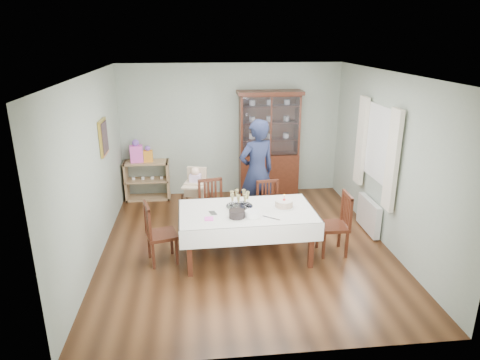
{
  "coord_description": "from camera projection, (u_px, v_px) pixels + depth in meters",
  "views": [
    {
      "loc": [
        -0.74,
        -6.14,
        3.23
      ],
      "look_at": [
        -0.06,
        0.2,
        1.05
      ],
      "focal_mm": 32.0,
      "sensor_mm": 36.0,
      "label": 1
    }
  ],
  "objects": [
    {
      "name": "room_shell",
      "position": [
        242.0,
        135.0,
        6.85
      ],
      "size": [
        5.0,
        5.0,
        5.0
      ],
      "color": "#9EAA99",
      "rests_on": "floor"
    },
    {
      "name": "china_cabinet",
      "position": [
        269.0,
        143.0,
        8.73
      ],
      "size": [
        1.3,
        0.48,
        2.18
      ],
      "color": "#4A2012",
      "rests_on": "floor"
    },
    {
      "name": "plate_stack_white",
      "position": [
        252.0,
        214.0,
        6.08
      ],
      "size": [
        0.27,
        0.27,
        0.09
      ],
      "primitive_type": "cylinder",
      "rotation": [
        0.0,
        0.0,
        -0.3
      ],
      "color": "white",
      "rests_on": "dining_table"
    },
    {
      "name": "chair_far_right",
      "position": [
        270.0,
        218.0,
        7.25
      ],
      "size": [
        0.45,
        0.45,
        0.9
      ],
      "rotation": [
        0.0,
        0.0,
        0.12
      ],
      "color": "#4A2012",
      "rests_on": "floor"
    },
    {
      "name": "birthday_cake",
      "position": [
        284.0,
        204.0,
        6.41
      ],
      "size": [
        0.31,
        0.31,
        0.21
      ],
      "color": "white",
      "rests_on": "dining_table"
    },
    {
      "name": "plate_stack_dark",
      "position": [
        237.0,
        214.0,
        6.06
      ],
      "size": [
        0.3,
        0.3,
        0.11
      ],
      "primitive_type": "cylinder",
      "rotation": [
        0.0,
        0.0,
        -0.43
      ],
      "color": "black",
      "rests_on": "dining_table"
    },
    {
      "name": "curtain_left",
      "position": [
        392.0,
        161.0,
        6.34
      ],
      "size": [
        0.07,
        0.3,
        1.55
      ],
      "primitive_type": "cube",
      "color": "silver",
      "rests_on": "room_shell"
    },
    {
      "name": "gift_bag_pink",
      "position": [
        136.0,
        152.0,
        8.51
      ],
      "size": [
        0.27,
        0.2,
        0.46
      ],
      "color": "#FF5DD1",
      "rests_on": "sideboard"
    },
    {
      "name": "chair_end_right",
      "position": [
        333.0,
        235.0,
        6.59
      ],
      "size": [
        0.44,
        0.44,
        0.97
      ],
      "rotation": [
        0.0,
        0.0,
        -1.58
      ],
      "color": "#4A2012",
      "rests_on": "floor"
    },
    {
      "name": "chair_end_left",
      "position": [
        161.0,
        244.0,
        6.33
      ],
      "size": [
        0.52,
        0.52,
        0.94
      ],
      "rotation": [
        0.0,
        0.0,
        1.84
      ],
      "color": "#4A2012",
      "rests_on": "floor"
    },
    {
      "name": "curtain_right",
      "position": [
        361.0,
        141.0,
        7.51
      ],
      "size": [
        0.07,
        0.3,
        1.55
      ],
      "primitive_type": "cube",
      "color": "silver",
      "rests_on": "room_shell"
    },
    {
      "name": "cake_knife",
      "position": [
        271.0,
        218.0,
        6.04
      ],
      "size": [
        0.23,
        0.19,
        0.01
      ],
      "primitive_type": "cube",
      "rotation": [
        0.0,
        0.0,
        -0.68
      ],
      "color": "silver",
      "rests_on": "dining_table"
    },
    {
      "name": "high_chair",
      "position": [
        196.0,
        202.0,
        7.59
      ],
      "size": [
        0.57,
        0.57,
        1.05
      ],
      "rotation": [
        0.0,
        0.0,
        -0.25
      ],
      "color": "black",
      "rests_on": "floor"
    },
    {
      "name": "napkin_stack",
      "position": [
        209.0,
        219.0,
        6.01
      ],
      "size": [
        0.13,
        0.13,
        0.02
      ],
      "primitive_type": "cube",
      "rotation": [
        0.0,
        0.0,
        -0.04
      ],
      "color": "#FF5DD1",
      "rests_on": "dining_table"
    },
    {
      "name": "window",
      "position": [
        380.0,
        144.0,
        6.9
      ],
      "size": [
        0.04,
        1.02,
        1.22
      ],
      "primitive_type": "cube",
      "color": "white",
      "rests_on": "room_shell"
    },
    {
      "name": "floor",
      "position": [
        245.0,
        245.0,
        6.9
      ],
      "size": [
        5.0,
        5.0,
        0.0
      ],
      "primitive_type": "plane",
      "color": "#593319",
      "rests_on": "ground"
    },
    {
      "name": "cutlery",
      "position": [
        210.0,
        213.0,
        6.21
      ],
      "size": [
        0.15,
        0.18,
        0.01
      ],
      "primitive_type": null,
      "rotation": [
        0.0,
        0.0,
        0.25
      ],
      "color": "silver",
      "rests_on": "dining_table"
    },
    {
      "name": "dining_table",
      "position": [
        247.0,
        233.0,
        6.44
      ],
      "size": [
        2.03,
        1.21,
        0.76
      ],
      "rotation": [
        0.0,
        0.0,
        0.03
      ],
      "color": "#4A2012",
      "rests_on": "floor"
    },
    {
      "name": "chair_far_left",
      "position": [
        213.0,
        220.0,
        7.13
      ],
      "size": [
        0.51,
        0.51,
        0.96
      ],
      "rotation": [
        0.0,
        0.0,
        0.2
      ],
      "color": "#4A2012",
      "rests_on": "floor"
    },
    {
      "name": "gift_bag_orange",
      "position": [
        148.0,
        155.0,
        8.55
      ],
      "size": [
        0.18,
        0.13,
        0.33
      ],
      "color": "orange",
      "rests_on": "sideboard"
    },
    {
      "name": "sideboard",
      "position": [
        147.0,
        180.0,
        8.74
      ],
      "size": [
        0.9,
        0.38,
        0.8
      ],
      "color": "tan",
      "rests_on": "floor"
    },
    {
      "name": "radiator",
      "position": [
        369.0,
        215.0,
        7.3
      ],
      "size": [
        0.1,
        0.8,
        0.55
      ],
      "primitive_type": "cube",
      "color": "white",
      "rests_on": "floor"
    },
    {
      "name": "picture_frame",
      "position": [
        103.0,
        137.0,
        6.9
      ],
      "size": [
        0.04,
        0.48,
        0.58
      ],
      "primitive_type": "cube",
      "color": "gold",
      "rests_on": "room_shell"
    },
    {
      "name": "champagne_tray",
      "position": [
        239.0,
        203.0,
        6.41
      ],
      "size": [
        0.41,
        0.41,
        0.25
      ],
      "color": "silver",
      "rests_on": "dining_table"
    },
    {
      "name": "woman",
      "position": [
        257.0,
        172.0,
        7.48
      ],
      "size": [
        0.8,
        0.67,
        1.88
      ],
      "primitive_type": "imported",
      "rotation": [
        0.0,
        0.0,
        3.52
      ],
      "color": "#161B32",
      "rests_on": "floor"
    }
  ]
}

